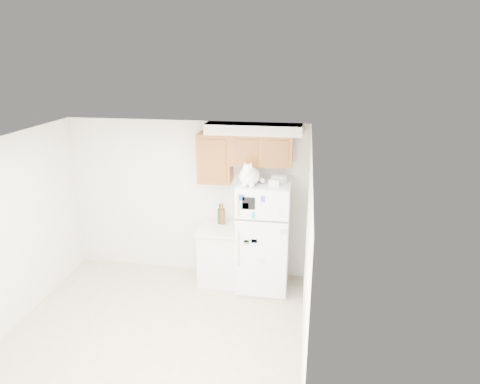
% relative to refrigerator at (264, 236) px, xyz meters
% --- Properties ---
extents(ground_plane, '(3.80, 4.00, 0.01)m').
position_rel_refrigerator_xyz_m(ground_plane, '(-1.27, -1.61, -0.86)').
color(ground_plane, beige).
extents(room_shell, '(3.84, 4.04, 2.52)m').
position_rel_refrigerator_xyz_m(room_shell, '(-1.15, -1.36, 0.82)').
color(room_shell, silver).
rests_on(room_shell, ground_plane).
extents(refrigerator, '(0.76, 0.78, 1.70)m').
position_rel_refrigerator_xyz_m(refrigerator, '(0.00, 0.00, 0.00)').
color(refrigerator, white).
rests_on(refrigerator, ground_plane).
extents(base_counter, '(0.64, 0.64, 0.92)m').
position_rel_refrigerator_xyz_m(base_counter, '(-0.69, 0.07, -0.39)').
color(base_counter, white).
rests_on(base_counter, ground_plane).
extents(cat, '(0.36, 0.53, 0.37)m').
position_rel_refrigerator_xyz_m(cat, '(-0.20, -0.17, 0.99)').
color(cat, white).
rests_on(cat, refrigerator).
extents(storage_box_back, '(0.22, 0.19, 0.10)m').
position_rel_refrigerator_xyz_m(storage_box_back, '(0.21, 0.03, 0.90)').
color(storage_box_back, white).
rests_on(storage_box_back, refrigerator).
extents(storage_box_front, '(0.16, 0.13, 0.09)m').
position_rel_refrigerator_xyz_m(storage_box_front, '(0.15, -0.14, 0.89)').
color(storage_box_front, white).
rests_on(storage_box_front, refrigerator).
extents(bottle_green, '(0.08, 0.08, 0.33)m').
position_rel_refrigerator_xyz_m(bottle_green, '(-0.71, 0.22, 0.23)').
color(bottle_green, '#19381E').
rests_on(bottle_green, base_counter).
extents(bottle_amber, '(0.08, 0.08, 0.34)m').
position_rel_refrigerator_xyz_m(bottle_amber, '(-0.67, 0.20, 0.24)').
color(bottle_amber, '#593814').
rests_on(bottle_amber, base_counter).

